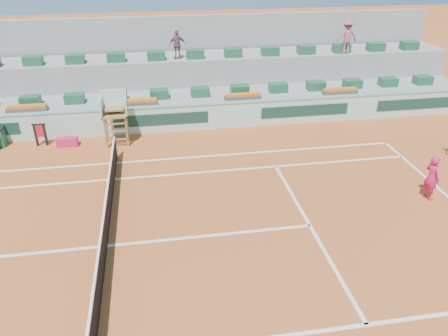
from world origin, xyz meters
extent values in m
plane|color=#A94D20|center=(0.00, 0.00, 0.00)|extent=(90.00, 90.00, 0.00)
cube|color=#969693|center=(0.00, 10.70, 0.60)|extent=(36.00, 4.00, 1.20)
cube|color=#969693|center=(0.00, 12.30, 1.30)|extent=(36.00, 2.40, 2.60)
cube|color=#969693|center=(0.00, 13.90, 2.20)|extent=(36.00, 0.40, 4.40)
cube|color=#D51B57|center=(-2.20, 7.51, 0.20)|extent=(0.89, 0.40, 0.40)
imported|color=#764F59|center=(3.11, 11.69, 3.34)|extent=(0.92, 0.51, 1.48)
imported|color=#A5525F|center=(12.10, 11.41, 3.50)|extent=(1.20, 0.73, 1.80)
cube|color=white|center=(0.00, 5.49, 0.01)|extent=(23.77, 0.12, 0.01)
cube|color=white|center=(0.00, 4.12, 0.01)|extent=(23.77, 0.12, 0.01)
cube|color=white|center=(6.40, 0.00, 0.01)|extent=(0.12, 8.23, 0.01)
cube|color=white|center=(0.00, 0.00, 0.01)|extent=(12.80, 0.12, 0.01)
cube|color=black|center=(0.00, 0.00, 0.46)|extent=(0.03, 11.87, 0.92)
cube|color=white|center=(0.00, 0.00, 0.95)|extent=(0.06, 11.87, 0.07)
cylinder|color=#1C422E|center=(0.00, 5.94, 0.55)|extent=(0.10, 0.10, 1.10)
cube|color=#A8D3C2|center=(0.00, 8.50, 0.60)|extent=(36.00, 0.30, 1.20)
cube|color=gray|center=(0.00, 8.50, 1.23)|extent=(36.00, 0.34, 0.06)
cube|color=#153A2D|center=(2.00, 8.34, 0.65)|extent=(4.40, 0.02, 0.56)
cube|color=#153A2D|center=(9.00, 8.34, 0.65)|extent=(4.40, 0.02, 0.56)
cube|color=#153A2D|center=(15.00, 8.34, 0.65)|extent=(4.40, 0.02, 0.56)
cube|color=olive|center=(-0.45, 7.05, 0.68)|extent=(0.08, 0.08, 1.35)
cube|color=olive|center=(0.45, 7.05, 0.68)|extent=(0.08, 0.08, 1.35)
cube|color=olive|center=(-0.45, 7.75, 0.68)|extent=(0.08, 0.08, 1.35)
cube|color=olive|center=(0.45, 7.75, 0.68)|extent=(0.08, 0.08, 1.35)
cube|color=olive|center=(0.00, 7.40, 1.39)|extent=(1.10, 0.90, 0.08)
cube|color=#A8D3C2|center=(0.00, 7.78, 1.90)|extent=(1.10, 0.08, 1.00)
cube|color=#A8D3C2|center=(-0.52, 7.40, 1.75)|extent=(0.06, 0.90, 0.80)
cube|color=#A8D3C2|center=(0.52, 7.40, 1.75)|extent=(0.06, 0.90, 0.80)
cube|color=olive|center=(0.00, 7.50, 1.63)|extent=(0.80, 0.60, 0.08)
cube|color=olive|center=(0.00, 7.05, 0.35)|extent=(0.90, 0.08, 0.06)
cube|color=olive|center=(0.00, 7.05, 0.75)|extent=(0.90, 0.08, 0.06)
cube|color=olive|center=(0.00, 7.05, 1.10)|extent=(0.90, 0.08, 0.06)
cube|color=#1B5334|center=(-4.00, 9.80, 1.42)|extent=(0.90, 0.60, 0.44)
cube|color=#1B5334|center=(-2.00, 9.80, 1.42)|extent=(0.90, 0.60, 0.44)
cube|color=#1B5334|center=(0.00, 9.80, 1.42)|extent=(0.90, 0.60, 0.44)
cube|color=#1B5334|center=(2.00, 9.80, 1.42)|extent=(0.90, 0.60, 0.44)
cube|color=#1B5334|center=(4.00, 9.80, 1.42)|extent=(0.90, 0.60, 0.44)
cube|color=#1B5334|center=(6.00, 9.80, 1.42)|extent=(0.90, 0.60, 0.44)
cube|color=#1B5334|center=(8.00, 9.80, 1.42)|extent=(0.90, 0.60, 0.44)
cube|color=#1B5334|center=(10.00, 9.80, 1.42)|extent=(0.90, 0.60, 0.44)
cube|color=#1B5334|center=(12.00, 9.80, 1.42)|extent=(0.90, 0.60, 0.44)
cube|color=#1B5334|center=(14.00, 9.80, 1.42)|extent=(0.90, 0.60, 0.44)
cube|color=#1B5334|center=(16.00, 9.80, 1.42)|extent=(0.90, 0.60, 0.44)
cube|color=#1B5334|center=(-4.00, 11.70, 2.82)|extent=(0.90, 0.60, 0.44)
cube|color=#1B5334|center=(-2.00, 11.70, 2.82)|extent=(0.90, 0.60, 0.44)
cube|color=#1B5334|center=(0.00, 11.70, 2.82)|extent=(0.90, 0.60, 0.44)
cube|color=#1B5334|center=(2.00, 11.70, 2.82)|extent=(0.90, 0.60, 0.44)
cube|color=#1B5334|center=(4.00, 11.70, 2.82)|extent=(0.90, 0.60, 0.44)
cube|color=#1B5334|center=(6.00, 11.70, 2.82)|extent=(0.90, 0.60, 0.44)
cube|color=#1B5334|center=(8.00, 11.70, 2.82)|extent=(0.90, 0.60, 0.44)
cube|color=#1B5334|center=(10.00, 11.70, 2.82)|extent=(0.90, 0.60, 0.44)
cube|color=#1B5334|center=(12.00, 11.70, 2.82)|extent=(0.90, 0.60, 0.44)
cube|color=#1B5334|center=(14.00, 11.70, 2.82)|extent=(0.90, 0.60, 0.44)
cube|color=#1B5334|center=(16.00, 11.70, 2.82)|extent=(0.90, 0.60, 0.44)
cube|color=#484848|center=(-4.00, 9.00, 1.28)|extent=(1.80, 0.36, 0.16)
cube|color=orange|center=(-4.00, 9.00, 1.42)|extent=(1.70, 0.32, 0.12)
cube|color=#484848|center=(1.00, 9.00, 1.28)|extent=(1.80, 0.36, 0.16)
cube|color=orange|center=(1.00, 9.00, 1.42)|extent=(1.70, 0.32, 0.12)
cube|color=#484848|center=(6.00, 9.00, 1.28)|extent=(1.80, 0.36, 0.16)
cube|color=orange|center=(6.00, 9.00, 1.42)|extent=(1.70, 0.32, 0.12)
cube|color=#484848|center=(11.00, 9.00, 1.28)|extent=(1.80, 0.36, 0.16)
cube|color=orange|center=(11.00, 9.00, 1.42)|extent=(1.70, 0.32, 0.12)
cube|color=black|center=(-3.52, 7.76, 0.50)|extent=(0.09, 0.09, 1.00)
cube|color=black|center=(-3.12, 7.76, 0.50)|extent=(0.09, 0.09, 1.00)
cube|color=black|center=(-3.32, 7.76, 1.00)|extent=(0.56, 0.07, 0.06)
cube|color=red|center=(-3.32, 7.74, 0.70)|extent=(0.41, 0.04, 0.56)
imported|color=#D51B57|center=(11.09, 0.94, 0.83)|extent=(0.50, 0.67, 1.66)
cylinder|color=black|center=(11.09, 0.64, 2.05)|extent=(0.03, 0.35, 0.09)
camera|label=1|loc=(1.78, -10.92, 8.33)|focal=35.00mm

